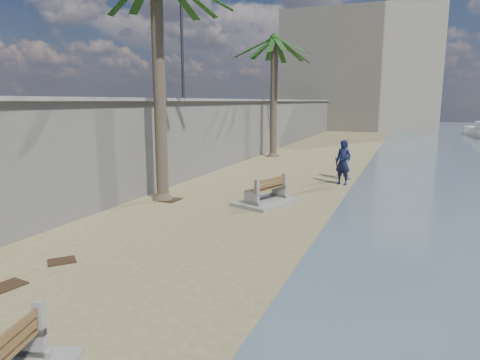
% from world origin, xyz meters
% --- Properties ---
extents(ground_plane, '(140.00, 140.00, 0.00)m').
position_xyz_m(ground_plane, '(0.00, 0.00, 0.00)').
color(ground_plane, '#918359').
extents(seawall, '(0.45, 70.00, 3.50)m').
position_xyz_m(seawall, '(-5.20, 20.00, 1.75)').
color(seawall, gray).
rests_on(seawall, ground_plane).
extents(wall_cap, '(0.80, 70.00, 0.12)m').
position_xyz_m(wall_cap, '(-5.20, 20.00, 3.55)').
color(wall_cap, gray).
rests_on(wall_cap, seawall).
extents(end_building, '(18.00, 12.00, 14.00)m').
position_xyz_m(end_building, '(-2.00, 52.00, 7.00)').
color(end_building, '#B7AA93').
rests_on(end_building, ground_plane).
extents(bench_far, '(2.09, 2.51, 0.90)m').
position_xyz_m(bench_far, '(-0.40, 9.16, 0.39)').
color(bench_far, gray).
rests_on(bench_far, ground_plane).
extents(palm_back, '(5.00, 5.00, 8.14)m').
position_xyz_m(palm_back, '(-3.95, 21.50, 7.13)').
color(palm_back, brown).
rests_on(palm_back, ground_plane).
extents(streetlight, '(0.28, 0.28, 5.12)m').
position_xyz_m(streetlight, '(-5.10, 12.00, 6.64)').
color(streetlight, '#2D2D33').
rests_on(streetlight, wall_cap).
extents(person_a, '(0.93, 0.78, 2.17)m').
position_xyz_m(person_a, '(1.55, 13.65, 1.09)').
color(person_a, '#131635').
rests_on(person_a, ground_plane).
extents(person_b, '(0.98, 0.81, 1.83)m').
position_xyz_m(person_b, '(1.34, 15.08, 0.92)').
color(person_b, '#4A6E99').
rests_on(person_b, ground_plane).
extents(debris_b, '(0.56, 0.66, 0.03)m').
position_xyz_m(debris_b, '(-2.91, 0.98, 0.01)').
color(debris_b, '#382616').
rests_on(debris_b, ground_plane).
extents(debris_c, '(0.63, 0.77, 0.03)m').
position_xyz_m(debris_c, '(-3.74, 8.41, 0.01)').
color(debris_c, '#382616').
rests_on(debris_c, ground_plane).
extents(debris_d, '(0.72, 0.73, 0.03)m').
position_xyz_m(debris_d, '(-2.90, 2.36, 0.01)').
color(debris_d, '#382616').
rests_on(debris_d, ground_plane).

